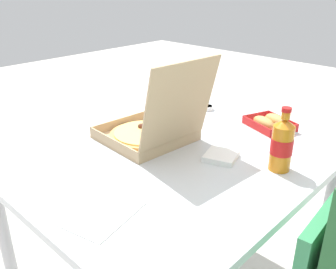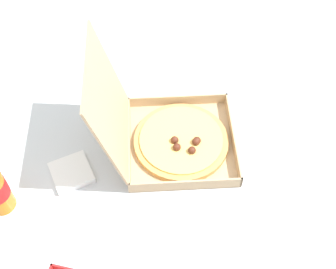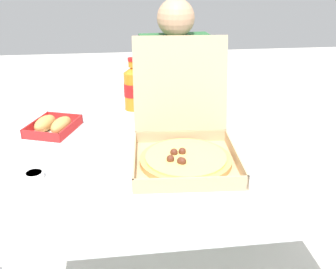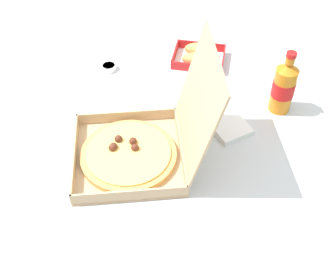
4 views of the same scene
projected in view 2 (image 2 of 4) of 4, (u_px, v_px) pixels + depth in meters
ground_plane at (141, 244)px, 1.92m from camera, size 10.00×10.00×0.00m
dining_table at (132, 163)px, 1.40m from camera, size 1.18×1.02×0.72m
pizza_box_open at (170, 136)px, 1.31m from camera, size 0.35×0.42×0.36m
paper_menu at (83, 55)px, 1.58m from camera, size 0.24×0.19×0.00m
napkin_pile at (71, 173)px, 1.28m from camera, size 0.14×0.14×0.02m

